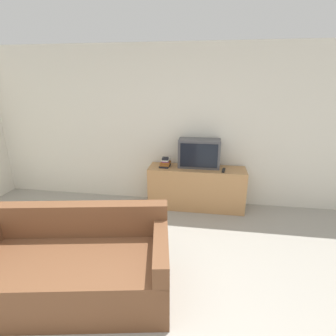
{
  "coord_description": "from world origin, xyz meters",
  "views": [
    {
      "loc": [
        0.74,
        -1.28,
        2.05
      ],
      "look_at": [
        0.2,
        2.22,
        0.86
      ],
      "focal_mm": 28.0,
      "sensor_mm": 36.0,
      "label": 1
    }
  ],
  "objects": [
    {
      "name": "television",
      "position": [
        0.62,
        2.83,
        0.92
      ],
      "size": [
        0.66,
        0.3,
        0.46
      ],
      "color": "#4C4C51",
      "rests_on": "tv_stand"
    },
    {
      "name": "book_stack",
      "position": [
        0.07,
        2.77,
        0.76
      ],
      "size": [
        0.18,
        0.24,
        0.15
      ],
      "color": "black",
      "rests_on": "tv_stand"
    },
    {
      "name": "couch",
      "position": [
        -0.51,
        0.7,
        0.29
      ],
      "size": [
        2.0,
        1.22,
        0.82
      ],
      "rotation": [
        0.0,
        0.0,
        0.18
      ],
      "color": "brown",
      "rests_on": "ground_plane"
    },
    {
      "name": "wall_back",
      "position": [
        0.0,
        3.03,
        1.3
      ],
      "size": [
        9.0,
        0.06,
        2.6
      ],
      "color": "silver",
      "rests_on": "ground_plane"
    },
    {
      "name": "remote_on_stand",
      "position": [
        1.01,
        2.68,
        0.71
      ],
      "size": [
        0.07,
        0.19,
        0.02
      ],
      "rotation": [
        0.0,
        0.0,
        -0.15
      ],
      "color": "black",
      "rests_on": "tv_stand"
    },
    {
      "name": "tv_stand",
      "position": [
        0.59,
        2.76,
        0.35
      ],
      "size": [
        1.57,
        0.44,
        0.7
      ],
      "color": "tan",
      "rests_on": "ground_plane"
    }
  ]
}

